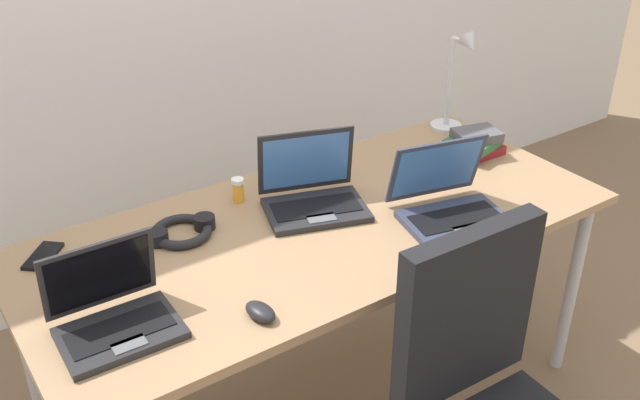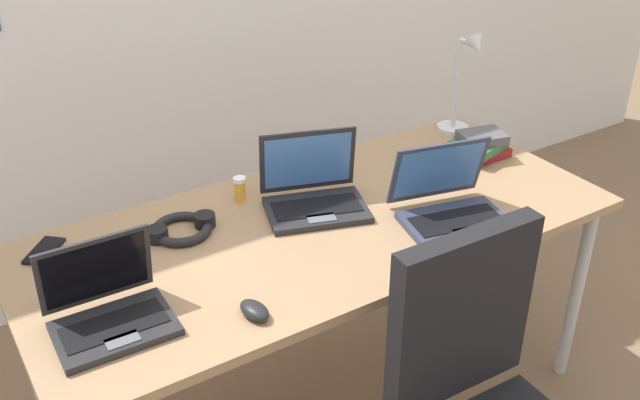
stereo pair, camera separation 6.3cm
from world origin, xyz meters
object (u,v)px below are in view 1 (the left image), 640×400
at_px(laptop_near_mouse, 114,315).
at_px(laptop_by_keyboard, 450,204).
at_px(headphones, 181,231).
at_px(desk_lamp, 456,82).
at_px(computer_mouse, 260,312).
at_px(pill_bottle, 238,190).
at_px(book_stack, 474,144).
at_px(laptop_near_lamp, 313,194).
at_px(cell_phone, 43,256).

relative_size(laptop_near_mouse, laptop_by_keyboard, 0.79).
distance_m(laptop_by_keyboard, headphones, 0.81).
xyz_separation_m(desk_lamp, computer_mouse, (-1.17, -0.56, -0.18)).
bearing_deg(pill_bottle, desk_lamp, 1.13).
relative_size(desk_lamp, book_stack, 1.93).
distance_m(laptop_near_lamp, cell_phone, 0.80).
distance_m(cell_phone, book_stack, 1.48).
bearing_deg(laptop_by_keyboard, headphones, 153.26).
xyz_separation_m(laptop_near_mouse, headphones, (0.31, 0.30, -0.03)).
distance_m(desk_lamp, headphones, 1.19).
xyz_separation_m(laptop_near_lamp, computer_mouse, (-0.41, -0.38, -0.03)).
distance_m(laptop_near_lamp, pill_bottle, 0.24).
bearing_deg(desk_lamp, laptop_near_mouse, -164.77).
distance_m(desk_lamp, cell_phone, 1.56).
height_order(laptop_near_lamp, headphones, laptop_near_lamp).
bearing_deg(laptop_by_keyboard, cell_phone, 156.45).
height_order(computer_mouse, pill_bottle, pill_bottle).
distance_m(laptop_near_mouse, computer_mouse, 0.35).
bearing_deg(desk_lamp, laptop_near_lamp, -166.42).
xyz_separation_m(cell_phone, headphones, (0.37, -0.11, 0.01)).
height_order(headphones, pill_bottle, pill_bottle).
bearing_deg(headphones, laptop_by_keyboard, -26.74).
bearing_deg(laptop_near_mouse, computer_mouse, -26.88).
height_order(cell_phone, headphones, headphones).
xyz_separation_m(desk_lamp, headphones, (-1.18, -0.11, -0.18)).
height_order(laptop_by_keyboard, computer_mouse, laptop_by_keyboard).
bearing_deg(book_stack, cell_phone, 172.14).
relative_size(desk_lamp, computer_mouse, 4.17).
height_order(headphones, book_stack, book_stack).
xyz_separation_m(laptop_near_lamp, book_stack, (0.68, -0.01, -0.00)).
bearing_deg(laptop_near_mouse, pill_bottle, 35.11).
height_order(desk_lamp, computer_mouse, desk_lamp).
bearing_deg(book_stack, computer_mouse, -161.37).
distance_m(desk_lamp, book_stack, 0.26).
bearing_deg(pill_bottle, cell_phone, 177.61).
relative_size(laptop_by_keyboard, headphones, 1.70).
relative_size(computer_mouse, headphones, 0.45).
bearing_deg(computer_mouse, cell_phone, 113.88).
xyz_separation_m(laptop_near_mouse, pill_bottle, (0.55, 0.39, -0.00)).
relative_size(laptop_by_keyboard, cell_phone, 2.68).
bearing_deg(book_stack, desk_lamp, 67.17).
xyz_separation_m(computer_mouse, book_stack, (1.09, 0.37, 0.03)).
xyz_separation_m(desk_lamp, laptop_near_lamp, (-0.76, -0.18, -0.15)).
relative_size(laptop_near_mouse, headphones, 1.34).
bearing_deg(computer_mouse, laptop_near_lamp, 33.59).
distance_m(desk_lamp, laptop_near_mouse, 1.55).
bearing_deg(headphones, computer_mouse, -89.91).
relative_size(headphones, book_stack, 1.03).
xyz_separation_m(laptop_near_lamp, cell_phone, (-0.78, 0.19, -0.04)).
xyz_separation_m(laptop_by_keyboard, cell_phone, (-1.09, 0.48, -0.04)).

